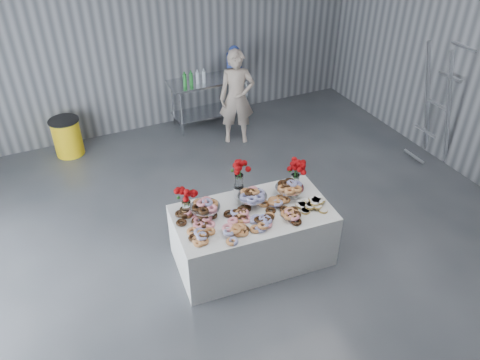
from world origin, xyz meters
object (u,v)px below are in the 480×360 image
at_px(prep_table, 210,94).
at_px(stepladder, 437,105).
at_px(display_table, 252,235).
at_px(trash_barrel, 67,137).
at_px(water_jug, 234,62).
at_px(person, 237,98).

bearing_deg(prep_table, stepladder, -44.30).
bearing_deg(display_table, prep_table, 76.19).
bearing_deg(display_table, trash_barrel, 115.63).
distance_m(prep_table, trash_barrel, 2.64).
bearing_deg(display_table, water_jug, 68.99).
bearing_deg(stepladder, water_jug, 130.09).
height_order(water_jug, stepladder, stepladder).
bearing_deg(person, water_jug, 91.75).
bearing_deg(person, prep_table, 126.92).
height_order(water_jug, trash_barrel, water_jug).
relative_size(display_table, trash_barrel, 2.92).
bearing_deg(trash_barrel, stepladder, -26.73).
distance_m(prep_table, person, 0.84).
relative_size(trash_barrel, stepladder, 0.32).
bearing_deg(water_jug, stepladder, -49.91).
xyz_separation_m(display_table, stepladder, (3.69, 0.89, 0.65)).
relative_size(display_table, water_jug, 3.43).
height_order(display_table, water_jug, water_jug).
relative_size(water_jug, stepladder, 0.27).
height_order(person, trash_barrel, person).
distance_m(display_table, prep_table, 3.73).
xyz_separation_m(water_jug, trash_barrel, (-3.12, 0.00, -0.82)).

